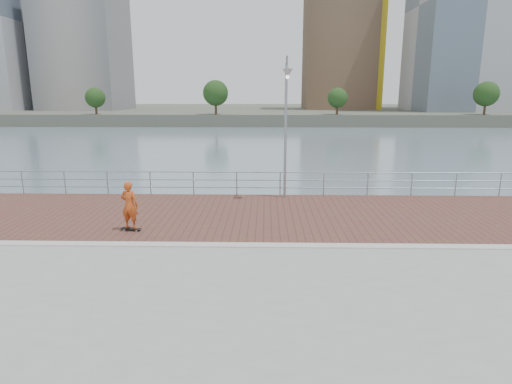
{
  "coord_description": "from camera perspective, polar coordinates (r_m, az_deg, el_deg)",
  "views": [
    {
      "loc": [
        0.33,
        -12.74,
        4.7
      ],
      "look_at": [
        0.0,
        2.0,
        1.3
      ],
      "focal_mm": 30.0,
      "sensor_mm": 36.0,
      "label": 1
    }
  ],
  "objects": [
    {
      "name": "water",
      "position": [
        14.4,
        -0.19,
        -14.75
      ],
      "size": [
        400.0,
        400.0,
        0.0
      ],
      "primitive_type": "plane",
      "color": "slate",
      "rests_on": "ground"
    },
    {
      "name": "street_lamp",
      "position": [
        18.83,
        4.08,
        11.63
      ],
      "size": [
        0.44,
        1.27,
        6.0
      ],
      "color": "gray",
      "rests_on": "brick_lane"
    },
    {
      "name": "guardrail",
      "position": [
        20.15,
        0.32,
        1.51
      ],
      "size": [
        39.06,
        0.06,
        1.13
      ],
      "color": "#8C9EA8",
      "rests_on": "brick_lane"
    },
    {
      "name": "brick_lane",
      "position": [
        17.0,
        0.12,
        -3.03
      ],
      "size": [
        40.0,
        6.8,
        0.02
      ],
      "primitive_type": "cube",
      "color": "brown",
      "rests_on": "seawall"
    },
    {
      "name": "far_shore",
      "position": [
        135.35,
        1.17,
        10.67
      ],
      "size": [
        320.0,
        95.0,
        2.5
      ],
      "primitive_type": "cube",
      "color": "#4C5142",
      "rests_on": "ground"
    },
    {
      "name": "skyline",
      "position": [
        122.6,
        16.2,
        21.93
      ],
      "size": [
        233.0,
        41.0,
        73.41
      ],
      "color": "#ADA38E",
      "rests_on": "far_shore"
    },
    {
      "name": "shoreline_trees",
      "position": [
        89.78,
        -0.5,
        12.76
      ],
      "size": [
        109.48,
        5.2,
        6.93
      ],
      "color": "#473323",
      "rests_on": "far_shore"
    },
    {
      "name": "skateboard",
      "position": [
        15.64,
        -16.32,
        -4.72
      ],
      "size": [
        0.74,
        0.32,
        0.08
      ],
      "rotation": [
        0.0,
        0.0,
        -0.2
      ],
      "color": "black",
      "rests_on": "brick_lane"
    },
    {
      "name": "skateboarder",
      "position": [
        15.41,
        -16.52,
        -1.68
      ],
      "size": [
        0.68,
        0.51,
        1.67
      ],
      "primitive_type": "imported",
      "rotation": [
        0.0,
        0.0,
        2.94
      ],
      "color": "#BD4719",
      "rests_on": "skateboard"
    },
    {
      "name": "seawall",
      "position": [
        9.62,
        -1.02,
        -23.36
      ],
      "size": [
        40.0,
        24.0,
        2.0
      ],
      "primitive_type": "cube",
      "color": "gray",
      "rests_on": "ground"
    },
    {
      "name": "curb",
      "position": [
        13.57,
        -0.19,
        -7.14
      ],
      "size": [
        40.0,
        0.4,
        0.06
      ],
      "primitive_type": "cube",
      "color": "#B7B5AD",
      "rests_on": "seawall"
    }
  ]
}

